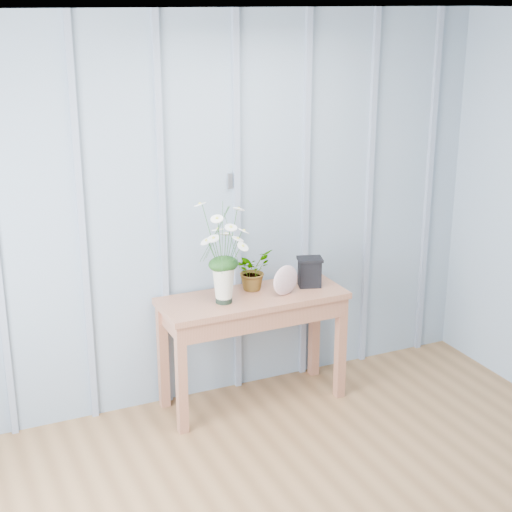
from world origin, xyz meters
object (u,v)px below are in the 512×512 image
sideboard (253,312)px  daisy_vase (223,240)px  carved_box (310,272)px  felt_disc_vessel (285,280)px

sideboard → daisy_vase: 0.56m
daisy_vase → carved_box: daisy_vase is taller
sideboard → carved_box: 0.46m
daisy_vase → carved_box: size_ratio=3.33×
daisy_vase → felt_disc_vessel: daisy_vase is taller
felt_disc_vessel → sideboard: bearing=144.3°
sideboard → carved_box: (0.41, 0.00, 0.21)m
sideboard → felt_disc_vessel: 0.30m
felt_disc_vessel → carved_box: (0.22, 0.08, 0.00)m
carved_box → felt_disc_vessel: bearing=-160.4°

